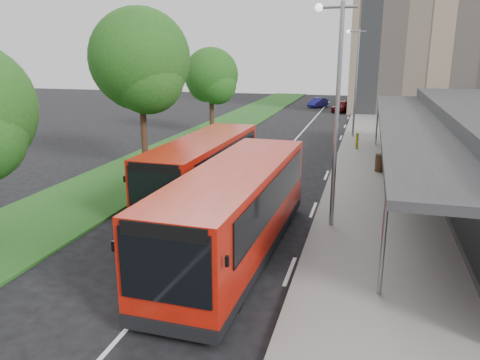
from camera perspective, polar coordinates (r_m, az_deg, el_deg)
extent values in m
plane|color=black|center=(17.18, -3.76, -6.87)|extent=(120.00, 120.00, 0.00)
cube|color=gray|center=(35.59, 16.32, 4.34)|extent=(5.00, 80.00, 0.15)
cube|color=#1B4D18|center=(37.65, -3.91, 5.45)|extent=(5.00, 80.00, 0.10)
cube|color=silver|center=(31.15, 5.28, 3.26)|extent=(0.12, 70.00, 0.01)
cube|color=silver|center=(14.66, 6.10, -10.97)|extent=(0.12, 2.00, 0.01)
cube|color=silver|center=(20.18, 8.92, -3.59)|extent=(0.12, 2.00, 0.01)
cube|color=silver|center=(25.91, 10.49, 0.59)|extent=(0.12, 2.00, 0.01)
cube|color=silver|center=(31.74, 11.49, 3.24)|extent=(0.12, 2.00, 0.01)
cube|color=silver|center=(37.62, 12.17, 5.07)|extent=(0.12, 2.00, 0.01)
cube|color=silver|center=(43.54, 12.68, 6.40)|extent=(0.12, 2.00, 0.01)
cube|color=silver|center=(49.47, 13.06, 7.41)|extent=(0.12, 2.00, 0.01)
cube|color=silver|center=(55.42, 13.37, 8.21)|extent=(0.12, 2.00, 0.01)
cube|color=silver|center=(61.38, 13.61, 8.85)|extent=(0.12, 2.00, 0.01)
cube|color=tan|center=(57.72, 25.15, 16.45)|extent=(22.00, 12.00, 18.00)
cube|color=black|center=(23.73, 22.77, 2.25)|extent=(0.06, 24.00, 2.20)
cube|color=#2B2B2D|center=(23.30, 20.07, 6.55)|extent=(2.80, 26.00, 0.25)
cylinder|color=gray|center=(12.95, 17.07, -7.29)|extent=(0.12, 0.12, 3.30)
cylinder|color=gray|center=(34.35, 16.36, 6.62)|extent=(0.12, 0.12, 3.30)
cylinder|color=#382016|center=(27.31, -11.64, 5.94)|extent=(0.36, 0.36, 4.35)
sphere|color=#1A5416|center=(26.97, -12.10, 14.26)|extent=(5.54, 5.54, 5.54)
sphere|color=#1A5416|center=(26.38, -11.20, 12.14)|extent=(3.96, 3.96, 3.96)
sphere|color=#1A5416|center=(27.66, -12.48, 12.82)|extent=(4.35, 4.35, 4.35)
cylinder|color=#382016|center=(38.35, -3.46, 8.11)|extent=(0.36, 0.36, 3.37)
sphere|color=#1A5416|center=(38.09, -3.54, 12.69)|extent=(4.29, 4.29, 4.29)
sphere|color=#1A5416|center=(37.56, -2.84, 11.49)|extent=(3.06, 3.06, 3.06)
sphere|color=#1A5416|center=(38.75, -4.00, 11.93)|extent=(3.37, 3.37, 3.37)
cylinder|color=gray|center=(17.20, 11.70, 7.22)|extent=(0.16, 0.16, 8.00)
cylinder|color=gray|center=(17.12, 11.72, 19.95)|extent=(1.40, 0.10, 0.10)
sphere|color=silver|center=(17.17, 9.59, 20.03)|extent=(0.28, 0.28, 0.28)
cylinder|color=gray|center=(37.09, 13.95, 11.28)|extent=(0.16, 0.16, 8.00)
cylinder|color=gray|center=(37.06, 14.02, 17.16)|extent=(1.40, 0.10, 0.10)
sphere|color=silver|center=(37.08, 13.05, 17.22)|extent=(0.28, 0.28, 0.28)
cube|color=red|center=(15.12, -0.51, -3.31)|extent=(2.76, 10.41, 2.61)
cube|color=black|center=(15.58, -0.50, -7.76)|extent=(2.79, 10.43, 0.30)
cube|color=black|center=(10.55, -9.20, -10.50)|extent=(2.22, 0.11, 1.72)
cube|color=black|center=(19.84, 4.02, 2.43)|extent=(2.17, 0.11, 1.28)
cube|color=black|center=(15.65, -4.56, -0.91)|extent=(0.31, 8.86, 1.18)
cube|color=black|center=(14.94, 4.41, -1.70)|extent=(0.31, 8.86, 1.18)
cube|color=black|center=(11.29, -8.88, -17.52)|extent=(2.46, 0.15, 0.34)
cube|color=black|center=(10.21, -9.43, -6.29)|extent=(2.07, 0.10, 0.34)
cube|color=black|center=(11.26, -15.14, -7.78)|extent=(0.08, 0.08, 0.25)
cube|color=black|center=(10.14, -1.59, -9.87)|extent=(0.08, 0.08, 0.25)
cylinder|color=black|center=(13.10, -9.47, -12.35)|extent=(0.32, 0.89, 0.89)
cylinder|color=black|center=(12.40, -0.62, -13.83)|extent=(0.32, 0.89, 0.89)
cylinder|color=black|center=(18.83, -0.43, -3.38)|extent=(0.32, 0.89, 0.89)
cylinder|color=black|center=(18.35, 5.76, -3.97)|extent=(0.32, 0.89, 0.89)
cube|color=red|center=(21.16, -4.48, 1.76)|extent=(2.51, 9.67, 2.43)
cube|color=black|center=(21.47, -4.41, -1.32)|extent=(2.53, 9.69, 0.27)
cube|color=black|center=(16.83, -10.40, -1.13)|extent=(2.06, 0.10, 1.60)
cube|color=black|center=(25.54, -0.60, 5.05)|extent=(2.02, 0.10, 1.19)
cube|color=black|center=(21.75, -7.11, 3.23)|extent=(0.24, 8.24, 1.10)
cube|color=black|center=(20.93, -1.25, 2.87)|extent=(0.24, 8.24, 1.10)
cube|color=black|center=(17.28, -10.19, -5.66)|extent=(2.29, 0.13, 0.32)
cube|color=black|center=(16.63, -10.54, 1.44)|extent=(1.92, 0.08, 0.32)
cube|color=black|center=(17.55, -13.87, 0.12)|extent=(0.08, 0.08, 0.23)
cube|color=black|center=(16.42, -6.12, -0.55)|extent=(0.08, 0.08, 0.23)
cylinder|color=black|center=(19.12, -10.47, -3.45)|extent=(0.29, 0.83, 0.82)
cylinder|color=black|center=(18.35, -5.09, -4.05)|extent=(0.29, 0.83, 0.82)
cylinder|color=black|center=(24.59, -3.92, 1.00)|extent=(0.29, 0.83, 0.82)
cylinder|color=black|center=(23.99, 0.39, 0.67)|extent=(0.29, 0.83, 0.82)
cylinder|color=#392717|center=(26.71, 16.70, 2.02)|extent=(0.59, 0.59, 0.96)
cylinder|color=#FFEB0D|center=(32.61, 14.07, 4.63)|extent=(0.20, 0.20, 1.08)
imported|color=#610D13|center=(54.35, 12.35, 8.81)|extent=(2.49, 4.03, 1.28)
imported|color=navy|center=(58.50, 9.49, 9.30)|extent=(2.32, 3.56, 1.11)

